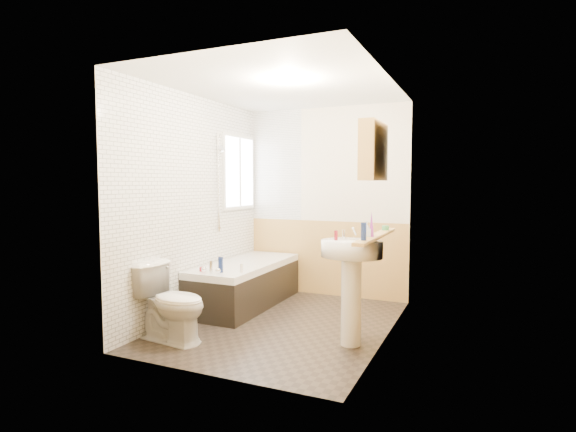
# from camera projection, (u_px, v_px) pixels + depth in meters

# --- Properties ---
(floor) EXTENTS (2.80, 2.80, 0.00)m
(floor) POSITION_uv_depth(u_px,v_px,m) (282.00, 324.00, 4.80)
(floor) COLOR black
(floor) RESTS_ON ground
(ceiling) EXTENTS (2.80, 2.80, 0.00)m
(ceiling) POSITION_uv_depth(u_px,v_px,m) (282.00, 86.00, 4.62)
(ceiling) COLOR white
(ceiling) RESTS_ON ground
(wall_back) EXTENTS (2.20, 0.02, 2.50)m
(wall_back) POSITION_uv_depth(u_px,v_px,m) (326.00, 202.00, 6.00)
(wall_back) COLOR #F5E7CA
(wall_back) RESTS_ON ground
(wall_front) EXTENTS (2.20, 0.02, 2.50)m
(wall_front) POSITION_uv_depth(u_px,v_px,m) (205.00, 217.00, 3.42)
(wall_front) COLOR #F5E7CA
(wall_front) RESTS_ON ground
(wall_left) EXTENTS (0.02, 2.80, 2.50)m
(wall_left) POSITION_uv_depth(u_px,v_px,m) (195.00, 205.00, 5.16)
(wall_left) COLOR #F5E7CA
(wall_left) RESTS_ON ground
(wall_right) EXTENTS (0.02, 2.80, 2.50)m
(wall_right) POSITION_uv_depth(u_px,v_px,m) (388.00, 210.00, 4.26)
(wall_right) COLOR #F5E7CA
(wall_right) RESTS_ON ground
(wainscot_right) EXTENTS (0.01, 2.80, 1.00)m
(wainscot_right) POSITION_uv_depth(u_px,v_px,m) (385.00, 288.00, 4.33)
(wainscot_right) COLOR tan
(wainscot_right) RESTS_ON wall_right
(wainscot_front) EXTENTS (2.20, 0.01, 1.00)m
(wainscot_front) POSITION_uv_depth(u_px,v_px,m) (208.00, 312.00, 3.50)
(wainscot_front) COLOR tan
(wainscot_front) RESTS_ON wall_front
(wainscot_back) EXTENTS (2.20, 0.01, 1.00)m
(wainscot_back) POSITION_uv_depth(u_px,v_px,m) (325.00, 258.00, 6.03)
(wainscot_back) COLOR tan
(wainscot_back) RESTS_ON wall_back
(tile_cladding_left) EXTENTS (0.01, 2.80, 2.50)m
(tile_cladding_left) POSITION_uv_depth(u_px,v_px,m) (196.00, 205.00, 5.15)
(tile_cladding_left) COLOR white
(tile_cladding_left) RESTS_ON wall_left
(tile_return_back) EXTENTS (0.75, 0.01, 1.50)m
(tile_return_back) POSITION_uv_depth(u_px,v_px,m) (276.00, 165.00, 6.23)
(tile_return_back) COLOR white
(tile_return_back) RESTS_ON wall_back
(window) EXTENTS (0.03, 0.79, 0.99)m
(window) POSITION_uv_depth(u_px,v_px,m) (239.00, 172.00, 5.98)
(window) COLOR white
(window) RESTS_ON wall_left
(bathtub) EXTENTS (0.70, 1.71, 0.67)m
(bathtub) POSITION_uv_depth(u_px,v_px,m) (245.00, 283.00, 5.53)
(bathtub) COLOR black
(bathtub) RESTS_ON floor
(shower_riser) EXTENTS (0.11, 0.08, 1.22)m
(shower_riser) POSITION_uv_depth(u_px,v_px,m) (219.00, 174.00, 5.48)
(shower_riser) COLOR silver
(shower_riser) RESTS_ON wall_left
(toilet) EXTENTS (0.80, 0.51, 0.74)m
(toilet) POSITION_uv_depth(u_px,v_px,m) (171.00, 303.00, 4.27)
(toilet) COLOR white
(toilet) RESTS_ON floor
(sink) EXTENTS (0.57, 0.46, 1.10)m
(sink) POSITION_uv_depth(u_px,v_px,m) (351.00, 271.00, 4.14)
(sink) COLOR white
(sink) RESTS_ON floor
(pine_shelf) EXTENTS (0.10, 1.31, 0.03)m
(pine_shelf) POSITION_uv_depth(u_px,v_px,m) (376.00, 236.00, 4.13)
(pine_shelf) COLOR tan
(pine_shelf) RESTS_ON wall_right
(medicine_cabinet) EXTENTS (0.15, 0.58, 0.53)m
(medicine_cabinet) POSITION_uv_depth(u_px,v_px,m) (373.00, 151.00, 4.05)
(medicine_cabinet) COLOR tan
(medicine_cabinet) RESTS_ON wall_right
(foam_can) EXTENTS (0.05, 0.05, 0.15)m
(foam_can) POSITION_uv_depth(u_px,v_px,m) (364.00, 231.00, 3.70)
(foam_can) COLOR navy
(foam_can) RESTS_ON pine_shelf
(green_bottle) EXTENTS (0.05, 0.05, 0.23)m
(green_bottle) POSITION_uv_depth(u_px,v_px,m) (371.00, 224.00, 3.95)
(green_bottle) COLOR purple
(green_bottle) RESTS_ON pine_shelf
(black_jar) EXTENTS (0.07, 0.07, 0.05)m
(black_jar) POSITION_uv_depth(u_px,v_px,m) (385.00, 228.00, 4.51)
(black_jar) COLOR #388447
(black_jar) RESTS_ON pine_shelf
(soap_bottle) EXTENTS (0.10, 0.19, 0.09)m
(soap_bottle) POSITION_uv_depth(u_px,v_px,m) (366.00, 238.00, 3.98)
(soap_bottle) COLOR silver
(soap_bottle) RESTS_ON sink
(clear_bottle) EXTENTS (0.04, 0.04, 0.09)m
(clear_bottle) POSITION_uv_depth(u_px,v_px,m) (336.00, 235.00, 4.13)
(clear_bottle) COLOR maroon
(clear_bottle) RESTS_ON sink
(blue_gel) EXTENTS (0.05, 0.04, 0.17)m
(blue_gel) POSITION_uv_depth(u_px,v_px,m) (221.00, 265.00, 4.88)
(blue_gel) COLOR navy
(blue_gel) RESTS_ON bathtub
(cream_jar) EXTENTS (0.09, 0.09, 0.04)m
(cream_jar) POSITION_uv_depth(u_px,v_px,m) (203.00, 269.00, 4.96)
(cream_jar) COLOR maroon
(cream_jar) RESTS_ON bathtub
(orange_bottle) EXTENTS (0.04, 0.04, 0.10)m
(orange_bottle) POSITION_uv_depth(u_px,v_px,m) (242.00, 268.00, 4.88)
(orange_bottle) COLOR silver
(orange_bottle) RESTS_ON bathtub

